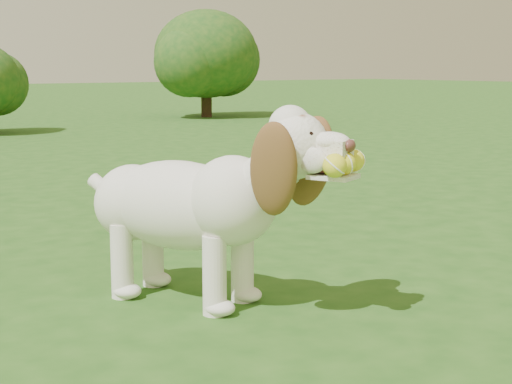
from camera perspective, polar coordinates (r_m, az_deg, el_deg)
ground at (r=3.74m, az=-1.22°, el=-6.61°), size 80.00×80.00×0.00m
dog at (r=3.34m, az=-3.99°, el=-0.44°), size 0.81×1.28×0.87m
shrub_f at (r=15.64m, az=-3.66°, el=9.98°), size 2.03×2.03×2.10m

